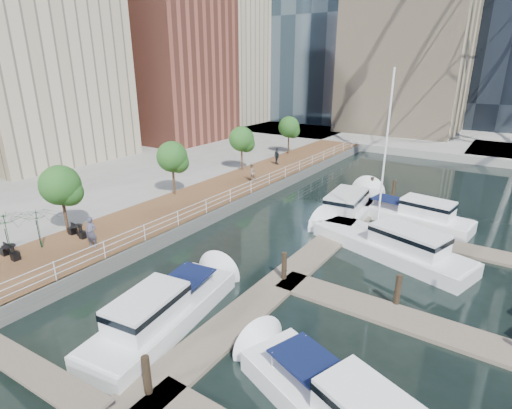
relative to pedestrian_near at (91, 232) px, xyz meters
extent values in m
plane|color=black|center=(8.04, -3.56, -1.98)|extent=(520.00, 520.00, 0.00)
cube|color=brown|center=(-0.96, 11.44, -1.48)|extent=(6.00, 60.00, 1.00)
cube|color=#595954|center=(2.04, 11.44, -1.48)|extent=(0.25, 60.00, 1.00)
cube|color=gray|center=(-27.96, 11.44, -1.48)|extent=(48.00, 90.00, 1.00)
cube|color=gray|center=(8.04, 98.44, -1.48)|extent=(200.00, 114.00, 1.00)
cube|color=#6D6051|center=(11.04, 6.44, -1.88)|extent=(2.00, 32.00, 0.20)
cube|color=#6D6051|center=(17.04, 4.44, -1.88)|extent=(12.00, 2.00, 0.20)
cube|color=#6D6051|center=(17.04, 14.44, -1.88)|extent=(12.00, 2.00, 0.20)
cube|color=#BCAD8E|center=(-25.96, 12.44, 12.02)|extent=(14.00, 16.00, 26.00)
cube|color=brown|center=(-21.96, 30.44, 9.02)|extent=(12.00, 14.00, 20.00)
cube|color=#BCAD8E|center=(-27.96, 46.44, 13.02)|extent=(14.00, 16.00, 28.00)
cylinder|color=#3F2B1C|center=(-3.36, 0.44, 0.22)|extent=(0.20, 0.20, 2.40)
sphere|color=#265B1E|center=(-3.36, 0.44, 2.32)|extent=(2.60, 2.60, 2.60)
cylinder|color=#3F2B1C|center=(-3.36, 10.44, 0.22)|extent=(0.20, 0.20, 2.40)
sphere|color=#265B1E|center=(-3.36, 10.44, 2.32)|extent=(2.60, 2.60, 2.60)
cylinder|color=#3F2B1C|center=(-3.36, 20.44, 0.22)|extent=(0.20, 0.20, 2.40)
sphere|color=#265B1E|center=(-3.36, 20.44, 2.32)|extent=(2.60, 2.60, 2.60)
cylinder|color=#3F2B1C|center=(-3.36, 30.44, 0.22)|extent=(0.20, 0.20, 2.40)
sphere|color=#265B1E|center=(-3.36, 30.44, 2.32)|extent=(2.60, 2.60, 2.60)
imported|color=#44455A|center=(0.00, 0.00, 0.00)|extent=(0.84, 0.71, 1.95)
imported|color=gray|center=(-0.09, 17.47, -0.10)|extent=(0.85, 0.99, 1.75)
imported|color=#31393E|center=(-1.55, 24.62, -0.03)|extent=(1.18, 0.98, 1.89)
imported|color=#0F3915|center=(-2.74, -3.56, 0.40)|extent=(3.47, 3.51, 2.75)
imported|color=#0F381E|center=(-2.61, -1.83, 0.24)|extent=(2.91, 2.95, 2.43)
camera|label=1|loc=(20.79, -12.99, 9.72)|focal=28.00mm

